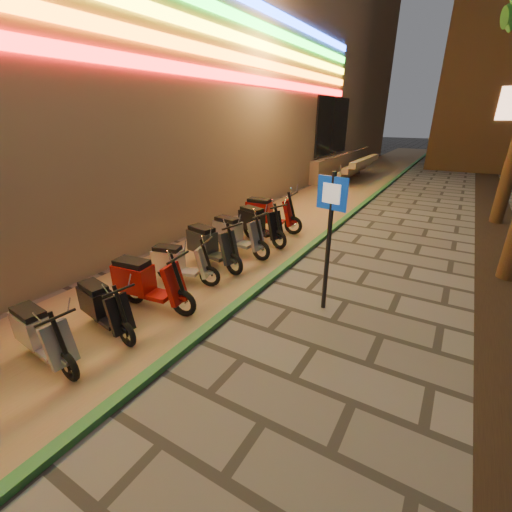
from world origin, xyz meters
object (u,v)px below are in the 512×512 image
Objects in this scene: scooter_7 at (178,263)px; scooter_10 at (258,223)px; scooter_4 at (40,335)px; scooter_8 at (210,245)px; pedestrian_sign at (330,224)px; scooter_6 at (145,282)px; scooter_9 at (236,234)px; scooter_11 at (267,213)px; scooter_5 at (103,306)px.

scooter_7 is 3.14m from scooter_10.
scooter_8 is at bearing 95.58° from scooter_4.
scooter_10 is (-2.93, 2.55, -1.11)m from pedestrian_sign.
pedestrian_sign reaches higher than scooter_4.
scooter_4 is 0.86× the size of scooter_6.
scooter_11 is (-0.23, 2.11, 0.03)m from scooter_9.
scooter_11 reaches higher than scooter_7.
scooter_4 is at bearing -101.64° from scooter_6.
scooter_8 is at bearing 74.20° from scooter_7.
scooter_7 is (-0.15, 1.98, 0.01)m from scooter_5.
scooter_10 is (0.13, 2.07, 0.01)m from scooter_8.
scooter_9 is 0.99× the size of scooter_10.
scooter_4 is 1.01× the size of scooter_5.
scooter_7 is at bearing -92.96° from scooter_11.
scooter_4 is 0.98m from scooter_5.
scooter_7 is (-3.07, -0.59, -1.19)m from pedestrian_sign.
pedestrian_sign is at bearing -24.19° from scooter_10.
scooter_4 is 7.12m from scooter_11.
scooter_8 is at bearing -92.12° from scooter_11.
scooter_11 is (-3.19, 3.56, -1.09)m from pedestrian_sign.
scooter_10 reaches higher than scooter_6.
scooter_11 is at bearing 102.20° from scooter_5.
scooter_5 is 0.97× the size of scooter_7.
pedestrian_sign is 4.81m from scooter_4.
scooter_5 is (-2.92, -2.58, -1.20)m from pedestrian_sign.
scooter_10 is (-0.06, 4.23, 0.01)m from scooter_6.
scooter_10 is at bearing 83.12° from scooter_6.
scooter_5 is 0.80× the size of scooter_11.
scooter_6 is 1.11m from scooter_7.
pedestrian_sign is 1.72× the size of scooter_4.
scooter_6 is at bearing 90.84° from scooter_4.
scooter_8 is at bearing 102.21° from scooter_5.
scooter_4 is at bearing -73.89° from scooter_10.
pedestrian_sign reaches higher than scooter_5.
pedestrian_sign is at bearing -4.08° from scooter_7.
pedestrian_sign is at bearing -52.71° from scooter_11.
scooter_10 is 0.95× the size of scooter_11.
pedestrian_sign is 4.90m from scooter_11.
scooter_5 is 0.85× the size of scooter_9.
pedestrian_sign reaches higher than scooter_10.
scooter_7 is at bearing 96.14° from scooter_4.
scooter_4 is at bearing -84.99° from scooter_5.
scooter_10 is (0.14, 3.14, 0.07)m from scooter_7.
pedestrian_sign is 3.35m from scooter_7.
scooter_8 reaches higher than scooter_6.
scooter_8 is 2.07m from scooter_10.
scooter_5 is 0.85× the size of scooter_8.
scooter_10 is at bearing -80.15° from scooter_11.
scooter_9 is (0.04, 5.01, 0.08)m from scooter_4.
scooter_7 is (-0.20, 1.09, -0.06)m from scooter_6.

